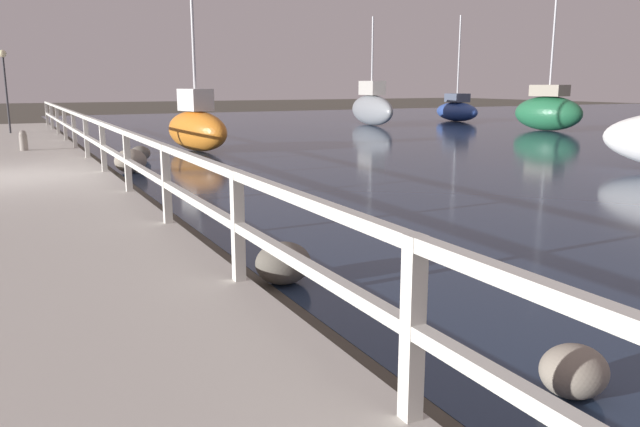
% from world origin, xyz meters
% --- Properties ---
extents(ground_plane, '(120.00, 120.00, 0.00)m').
position_xyz_m(ground_plane, '(0.00, 0.00, 0.00)').
color(ground_plane, '#4C473D').
extents(dock_walkway, '(3.96, 36.00, 0.26)m').
position_xyz_m(dock_walkway, '(0.00, 0.00, 0.13)').
color(dock_walkway, beige).
rests_on(dock_walkway, ground).
extents(railing, '(0.10, 32.50, 1.02)m').
position_xyz_m(railing, '(1.88, -0.00, 0.95)').
color(railing, silver).
rests_on(railing, dock_walkway).
extents(boulder_mid_strip, '(0.46, 0.42, 0.35)m').
position_xyz_m(boulder_mid_strip, '(3.26, -10.69, 0.17)').
color(boulder_mid_strip, gray).
rests_on(boulder_mid_strip, ground).
extents(boulder_upstream, '(0.58, 0.52, 0.44)m').
position_xyz_m(boulder_upstream, '(2.51, -7.66, 0.22)').
color(boulder_upstream, '#666056').
rests_on(boulder_upstream, ground).
extents(boulder_near_dock, '(0.73, 0.66, 0.55)m').
position_xyz_m(boulder_near_dock, '(2.65, 1.41, 0.27)').
color(boulder_near_dock, gray).
rests_on(boulder_near_dock, ground).
extents(boulder_downstream, '(0.53, 0.47, 0.39)m').
position_xyz_m(boulder_downstream, '(3.31, 3.65, 0.20)').
color(boulder_downstream, '#666056').
rests_on(boulder_downstream, ground).
extents(mooring_bollard, '(0.21, 0.21, 0.54)m').
position_xyz_m(mooring_bollard, '(0.57, 5.26, 0.53)').
color(mooring_bollard, gray).
rests_on(mooring_bollard, dock_walkway).
extents(dock_lamp, '(0.26, 0.26, 2.94)m').
position_xyz_m(dock_lamp, '(0.36, 12.14, 2.45)').
color(dock_lamp, '#2D2D33').
rests_on(dock_lamp, dock_walkway).
extents(sailboat_gray, '(1.80, 4.96, 5.15)m').
position_xyz_m(sailboat_gray, '(16.40, 13.19, 0.87)').
color(sailboat_gray, gray).
rests_on(sailboat_gray, water_surface).
extents(sailboat_green, '(2.23, 3.36, 8.33)m').
position_xyz_m(sailboat_green, '(21.35, 6.61, 0.87)').
color(sailboat_green, '#236B42').
rests_on(sailboat_green, water_surface).
extents(sailboat_blue, '(1.49, 3.37, 5.55)m').
position_xyz_m(sailboat_blue, '(22.27, 13.89, 0.61)').
color(sailboat_blue, '#2D4C9E').
rests_on(sailboat_blue, water_surface).
extents(sailboat_orange, '(1.71, 3.17, 5.15)m').
position_xyz_m(sailboat_orange, '(5.35, 5.32, 0.73)').
color(sailboat_orange, orange).
rests_on(sailboat_orange, water_surface).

